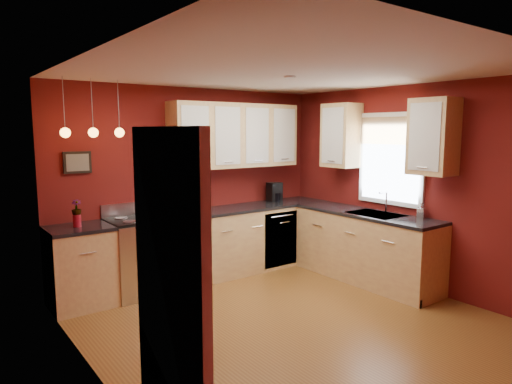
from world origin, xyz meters
TOP-DOWN VIEW (x-y plane):
  - floor at (0.00, 0.00)m, footprint 4.20×4.20m
  - ceiling at (0.00, 0.00)m, footprint 4.00×4.20m
  - wall_back at (0.00, 2.10)m, footprint 4.00×0.02m
  - wall_front at (0.00, -2.10)m, footprint 4.00×0.02m
  - wall_left at (-2.00, 0.00)m, footprint 0.02×4.20m
  - wall_right at (2.00, 0.00)m, footprint 0.02×4.20m
  - base_cabinets_back_left at (-1.65, 1.80)m, footprint 0.70×0.60m
  - base_cabinets_back_right at (0.73, 1.80)m, footprint 2.54×0.60m
  - base_cabinets_right at (1.70, 0.45)m, footprint 0.60×2.10m
  - counter_back_left at (-1.65, 1.80)m, footprint 0.70×0.62m
  - counter_back_right at (0.73, 1.80)m, footprint 2.54×0.62m
  - counter_right at (1.70, 0.45)m, footprint 0.62×2.10m
  - gas_range at (-0.92, 1.80)m, footprint 0.76×0.64m
  - dishwasher_front at (1.10, 1.51)m, footprint 0.60×0.02m
  - sink at (1.70, 0.30)m, footprint 0.50×0.70m
  - window at (1.97, 0.30)m, footprint 0.06×1.02m
  - door_left_wall at (-1.97, -1.20)m, footprint 0.12×0.82m
  - upper_cabinets_back at (0.60, 1.93)m, footprint 2.00×0.35m
  - upper_cabinets_right at (1.82, 0.32)m, footprint 0.35×1.95m
  - wall_picture at (-1.55, 2.08)m, footprint 0.32×0.03m
  - pendant_lights at (-1.45, 1.75)m, footprint 0.71×0.11m
  - red_canister at (-0.45, 1.82)m, footprint 0.12×0.12m
  - red_vase at (-1.66, 1.80)m, footprint 0.09×0.09m
  - flowers at (-1.66, 1.80)m, footprint 0.13×0.13m
  - coffee_maker at (1.31, 1.92)m, footprint 0.21×0.21m
  - soap_pump at (1.91, -0.23)m, footprint 0.12×0.12m
  - dish_towel at (-0.97, 1.47)m, footprint 0.23×0.02m

SIDE VIEW (x-z plane):
  - floor at x=0.00m, z-range 0.00..0.00m
  - base_cabinets_back_left at x=-1.65m, z-range 0.00..0.90m
  - base_cabinets_back_right at x=0.73m, z-range 0.00..0.90m
  - base_cabinets_right at x=1.70m, z-range 0.00..0.90m
  - dishwasher_front at x=1.10m, z-range 0.05..0.85m
  - gas_range at x=-0.92m, z-range -0.07..1.04m
  - dish_towel at x=-0.97m, z-range 0.37..0.67m
  - sink at x=1.70m, z-range 0.75..1.08m
  - counter_back_left at x=-1.65m, z-range 0.90..0.94m
  - counter_back_right at x=0.73m, z-range 0.90..0.94m
  - counter_right at x=1.70m, z-range 0.90..0.94m
  - red_vase at x=-1.66m, z-range 0.94..1.08m
  - door_left_wall at x=-1.97m, z-range 0.00..2.05m
  - red_canister at x=-0.45m, z-range 0.94..1.12m
  - soap_pump at x=1.91m, z-range 0.94..1.13m
  - coffee_maker at x=1.31m, z-range 0.93..1.22m
  - flowers at x=-1.66m, z-range 1.06..1.25m
  - wall_back at x=0.00m, z-range 0.00..2.60m
  - wall_front at x=0.00m, z-range 0.00..2.60m
  - wall_left at x=-2.00m, z-range 0.00..2.60m
  - wall_right at x=2.00m, z-range 0.00..2.60m
  - wall_picture at x=-1.55m, z-range 1.52..1.78m
  - window at x=1.97m, z-range 1.08..2.30m
  - upper_cabinets_back at x=0.60m, z-range 1.50..2.40m
  - upper_cabinets_right at x=1.82m, z-range 1.50..2.40m
  - pendant_lights at x=-1.45m, z-range 1.68..2.34m
  - ceiling at x=0.00m, z-range 2.59..2.61m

